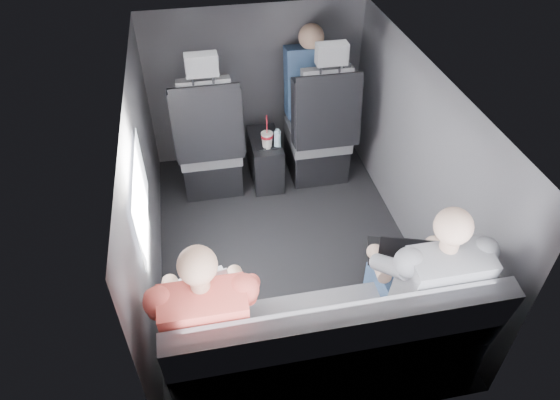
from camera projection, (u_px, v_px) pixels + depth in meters
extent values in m
plane|color=black|center=(286.00, 250.00, 3.66)|extent=(2.60, 2.60, 0.00)
plane|color=#B2B2AD|center=(288.00, 81.00, 2.79)|extent=(2.60, 2.60, 0.00)
cube|color=#56565B|center=(145.00, 194.00, 3.09)|extent=(0.02, 2.60, 1.35)
cube|color=#56565B|center=(418.00, 162.00, 3.36)|extent=(0.02, 2.60, 1.35)
cube|color=#56565B|center=(256.00, 85.00, 4.20)|extent=(1.80, 0.02, 1.35)
cube|color=#56565B|center=(345.00, 349.00, 2.25)|extent=(1.80, 0.02, 1.35)
cube|color=white|center=(141.00, 196.00, 2.73)|extent=(0.02, 0.75, 0.42)
cube|color=black|center=(328.00, 103.00, 3.71)|extent=(0.35, 0.11, 0.59)
cube|color=black|center=(212.00, 168.00, 4.19)|extent=(0.46, 0.48, 0.30)
cube|color=slate|center=(209.00, 146.00, 4.02)|extent=(0.48, 0.46, 0.14)
cube|color=slate|center=(207.00, 119.00, 3.64)|extent=(0.38, 0.18, 0.61)
cube|color=black|center=(177.00, 125.00, 3.62)|extent=(0.08, 0.21, 0.53)
cube|color=black|center=(237.00, 119.00, 3.69)|extent=(0.08, 0.21, 0.53)
cube|color=black|center=(208.00, 125.00, 3.59)|extent=(0.50, 0.11, 0.58)
cube|color=slate|center=(201.00, 65.00, 3.32)|extent=(0.22, 0.10, 0.15)
cube|color=black|center=(316.00, 156.00, 4.32)|extent=(0.46, 0.48, 0.30)
cube|color=slate|center=(318.00, 134.00, 4.16)|extent=(0.48, 0.46, 0.14)
cube|color=slate|center=(326.00, 107.00, 3.77)|extent=(0.38, 0.18, 0.61)
cube|color=black|center=(298.00, 113.00, 3.75)|extent=(0.08, 0.21, 0.53)
cube|color=black|center=(354.00, 108.00, 3.82)|extent=(0.08, 0.21, 0.53)
cube|color=black|center=(329.00, 112.00, 3.73)|extent=(0.50, 0.11, 0.58)
cube|color=slate|center=(332.00, 54.00, 3.45)|extent=(0.22, 0.10, 0.15)
cube|color=black|center=(265.00, 159.00, 4.19)|extent=(0.24, 0.48, 0.40)
cylinder|color=black|center=(261.00, 148.00, 3.96)|extent=(0.09, 0.09, 0.01)
cylinder|color=black|center=(275.00, 146.00, 3.98)|extent=(0.09, 0.09, 0.01)
cube|color=slate|center=(323.00, 352.00, 2.75)|extent=(1.60, 0.50, 0.45)
cube|color=slate|center=(342.00, 339.00, 2.28)|extent=(1.60, 0.17, 0.47)
cylinder|color=red|center=(267.00, 136.00, 3.91)|extent=(0.09, 0.09, 0.02)
cylinder|color=white|center=(267.00, 133.00, 3.89)|extent=(0.10, 0.10, 0.01)
cylinder|color=red|center=(267.00, 124.00, 3.84)|extent=(0.01, 0.01, 0.16)
cylinder|color=#9CB9D3|center=(277.00, 139.00, 3.94)|extent=(0.06, 0.06, 0.14)
cylinder|color=#9CB9D3|center=(277.00, 131.00, 3.89)|extent=(0.03, 0.03, 0.02)
cube|color=white|center=(201.00, 289.00, 2.62)|extent=(0.35, 0.28, 0.02)
cube|color=silver|center=(201.00, 290.00, 2.61)|extent=(0.27, 0.18, 0.00)
cube|color=white|center=(200.00, 279.00, 2.67)|extent=(0.10, 0.07, 0.00)
cube|color=white|center=(201.00, 296.00, 2.45)|extent=(0.31, 0.13, 0.21)
cube|color=silver|center=(201.00, 295.00, 2.45)|extent=(0.27, 0.11, 0.18)
cube|color=black|center=(395.00, 253.00, 2.83)|extent=(0.36, 0.30, 0.02)
cube|color=black|center=(396.00, 253.00, 2.81)|extent=(0.28, 0.19, 0.00)
cube|color=black|center=(391.00, 243.00, 2.87)|extent=(0.10, 0.07, 0.00)
cube|color=black|center=(408.00, 256.00, 2.65)|extent=(0.32, 0.16, 0.21)
cube|color=silver|center=(407.00, 256.00, 2.66)|extent=(0.28, 0.13, 0.18)
cube|color=#323237|center=(187.00, 324.00, 2.55)|extent=(0.14, 0.42, 0.12)
cube|color=#323237|center=(228.00, 317.00, 2.58)|extent=(0.14, 0.42, 0.12)
cube|color=#323237|center=(191.00, 323.00, 2.90)|extent=(0.12, 0.12, 0.45)
cube|color=#323237|center=(227.00, 317.00, 2.93)|extent=(0.12, 0.12, 0.45)
cube|color=#E9654C|center=(206.00, 325.00, 2.27)|extent=(0.38, 0.26, 0.51)
sphere|color=tan|center=(197.00, 265.00, 2.05)|extent=(0.17, 0.17, 0.17)
cylinder|color=tan|center=(166.00, 296.00, 2.50)|extent=(0.11, 0.26, 0.11)
cylinder|color=tan|center=(240.00, 284.00, 2.56)|extent=(0.11, 0.26, 0.11)
cube|color=#324D70|center=(396.00, 290.00, 2.72)|extent=(0.15, 0.43, 0.13)
cube|color=#324D70|center=(432.00, 284.00, 2.75)|extent=(0.15, 0.43, 0.13)
cube|color=#324D70|center=(376.00, 293.00, 3.07)|extent=(0.13, 0.13, 0.45)
cube|color=#324D70|center=(408.00, 288.00, 3.10)|extent=(0.13, 0.13, 0.45)
cube|color=slate|center=(439.00, 287.00, 2.43)|extent=(0.39, 0.26, 0.53)
sphere|color=#CCA38B|center=(454.00, 226.00, 2.21)|extent=(0.17, 0.17, 0.17)
cylinder|color=#CCA38B|center=(379.00, 263.00, 2.67)|extent=(0.11, 0.27, 0.12)
cylinder|color=#CCA38B|center=(447.00, 253.00, 2.72)|extent=(0.11, 0.27, 0.12)
cube|color=#324D70|center=(310.00, 81.00, 4.03)|extent=(0.40, 0.26, 0.58)
sphere|color=tan|center=(311.00, 37.00, 3.81)|extent=(0.20, 0.20, 0.20)
cube|color=#324D70|center=(307.00, 109.00, 4.26)|extent=(0.34, 0.40, 0.12)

